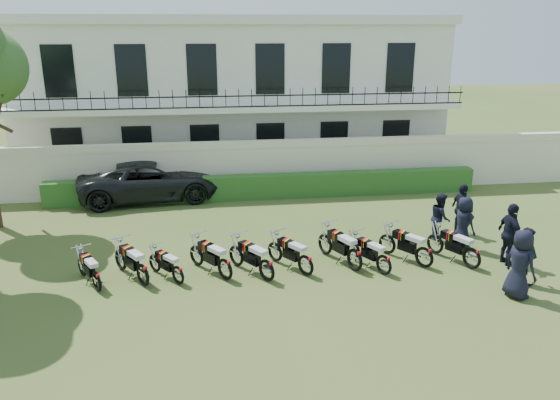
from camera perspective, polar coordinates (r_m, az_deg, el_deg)
The scene contains 21 objects.
ground at distance 16.27m, azimuth -2.06°, elevation -7.47°, with size 100.00×100.00×0.00m, color #3A5020.
perimeter_wall at distance 23.42m, azimuth -4.07°, elevation 3.46°, with size 30.00×0.35×2.30m.
hedge at distance 22.91m, azimuth -1.40°, elevation 1.43°, with size 18.00×0.60×1.00m, color #294E1C.
building at distance 28.83m, azimuth -5.00°, elevation 11.25°, with size 20.40×9.60×7.40m.
motorcycle_0 at distance 15.71m, azimuth -18.64°, elevation -7.60°, with size 0.96×1.61×0.98m.
motorcycle_1 at distance 15.63m, azimuth -14.17°, elevation -7.08°, with size 1.19×1.76×1.11m.
motorcycle_2 at distance 15.56m, azimuth -10.64°, elevation -7.27°, with size 1.10×1.39×0.92m.
motorcycle_3 at distance 15.58m, azimuth -5.78°, elevation -6.69°, with size 1.26×1.67×1.09m.
motorcycle_4 at distance 15.43m, azimuth -1.41°, elevation -6.82°, with size 1.23×1.74×1.11m.
motorcycle_5 at distance 15.79m, azimuth 2.70°, elevation -6.33°, with size 1.18×1.68×1.07m.
motorcycle_6 at distance 16.21m, azimuth 7.83°, elevation -5.67°, with size 1.03×1.96×1.15m.
motorcycle_7 at distance 16.13m, azimuth 10.83°, elevation -6.19°, with size 0.99×1.70×1.02m.
motorcycle_8 at distance 16.83m, azimuth 14.87°, elevation -5.31°, with size 1.19×1.75×1.10m.
motorcycle_9 at distance 17.18m, azimuth 19.45°, elevation -5.28°, with size 1.02×1.84×1.10m.
suv at distance 23.27m, azimuth -13.30°, elevation 2.01°, with size 2.70×5.84×1.62m, color black.
officer_0 at distance 15.76m, azimuth 23.80°, elevation -6.14°, with size 0.93×0.60×1.90m, color black.
officer_1 at distance 16.78m, azimuth 24.19°, elevation -5.26°, with size 0.79×0.62×1.63m, color black.
officer_2 at distance 17.78m, azimuth 22.90°, elevation -3.32°, with size 1.13×0.47×1.93m, color black.
officer_3 at distance 18.54m, azimuth 18.64°, elevation -2.29°, with size 0.86×0.56×1.75m, color black.
officer_4 at distance 18.99m, azimuth 16.40°, elevation -1.75°, with size 0.81×0.63×1.66m, color black.
officer_5 at distance 19.80m, azimuth 18.43°, elevation -0.94°, with size 1.05×0.44×1.80m, color black.
Camera 1 is at (-1.41, -14.66, 6.92)m, focal length 35.00 mm.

